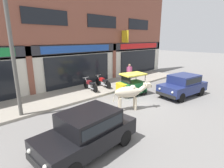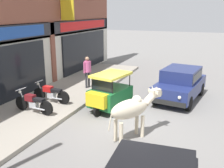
{
  "view_description": "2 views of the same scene",
  "coord_description": "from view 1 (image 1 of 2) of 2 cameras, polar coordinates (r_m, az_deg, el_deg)",
  "views": [
    {
      "loc": [
        -7.67,
        -6.46,
        3.84
      ],
      "look_at": [
        -0.64,
        1.0,
        1.15
      ],
      "focal_mm": 28.0,
      "sensor_mm": 36.0,
      "label": 1
    },
    {
      "loc": [
        -8.14,
        -2.78,
        3.96
      ],
      "look_at": [
        1.37,
        1.0,
        1.09
      ],
      "focal_mm": 42.0,
      "sensor_mm": 36.0,
      "label": 2
    }
  ],
  "objects": [
    {
      "name": "cow",
      "position": [
        9.53,
        5.73,
        -2.69
      ],
      "size": [
        1.89,
        1.38,
        1.61
      ],
      "color": "beige",
      "rests_on": "ground"
    },
    {
      "name": "pedestrian",
      "position": [
        14.94,
        5.71,
        4.16
      ],
      "size": [
        0.47,
        0.32,
        1.6
      ],
      "color": "#2D2D33",
      "rests_on": "sidewalk"
    },
    {
      "name": "auto_rickshaw",
      "position": [
        12.11,
        6.34,
        -0.62
      ],
      "size": [
        2.12,
        1.49,
        1.52
      ],
      "color": "black",
      "rests_on": "ground"
    },
    {
      "name": "sidewalk",
      "position": [
        13.37,
        -6.33,
        -1.76
      ],
      "size": [
        19.0,
        3.26,
        0.14
      ],
      "primitive_type": "cube",
      "color": "gray",
      "rests_on": "ground"
    },
    {
      "name": "ground_plane",
      "position": [
        10.74,
        6.2,
        -6.35
      ],
      "size": [
        90.0,
        90.0,
        0.0
      ],
      "primitive_type": "plane",
      "color": "slate"
    },
    {
      "name": "motorcycle_0",
      "position": [
        12.81,
        -7.12,
        -0.4
      ],
      "size": [
        0.52,
        1.81,
        0.88
      ],
      "color": "black",
      "rests_on": "sidewalk"
    },
    {
      "name": "utility_pole",
      "position": [
        9.24,
        -29.88,
        9.97
      ],
      "size": [
        0.18,
        0.18,
        6.49
      ],
      "primitive_type": "cylinder",
      "color": "#595651",
      "rests_on": "sidewalk"
    },
    {
      "name": "car_0",
      "position": [
        12.81,
        22.19,
        -0.08
      ],
      "size": [
        3.76,
        2.09,
        1.46
      ],
      "color": "black",
      "rests_on": "ground"
    },
    {
      "name": "shop_building",
      "position": [
        14.39,
        -11.5,
        15.52
      ],
      "size": [
        23.0,
        1.4,
        8.68
      ],
      "color": "brown",
      "rests_on": "ground"
    },
    {
      "name": "motorcycle_1",
      "position": [
        13.61,
        -2.99,
        0.6
      ],
      "size": [
        0.52,
        1.81,
        0.88
      ],
      "color": "black",
      "rests_on": "sidewalk"
    },
    {
      "name": "car_1",
      "position": [
        6.23,
        -7.81,
        -14.51
      ],
      "size": [
        3.7,
        1.83,
        1.46
      ],
      "color": "black",
      "rests_on": "ground"
    }
  ]
}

